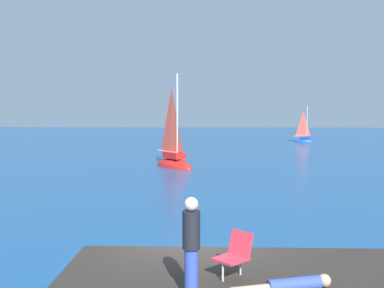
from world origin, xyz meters
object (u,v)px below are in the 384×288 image
Objects in this scene: person_standing at (191,245)px; beach_chair at (235,252)px; sailboat_far at (305,140)px; person_sunbather at (287,286)px; sailboat_near at (174,162)px.

beach_chair is (0.75, 0.95, -0.42)m from person_standing.
sailboat_far is 46.52m from person_sunbather.
person_sunbather is 1.11m from beach_chair.
person_sunbather is at bearing -30.93° from person_standing.
sailboat_far reaches higher than beach_chair.
sailboat_far is 2.61× the size of person_sunbather.
person_standing is 2.03× the size of beach_chair.
sailboat_near is at bearing -112.68° from sailboat_far.
sailboat_near reaches higher than sailboat_far.
sailboat_far is 2.77× the size of person_standing.
person_standing is (-1.55, -0.26, 0.75)m from person_sunbather.
sailboat_near is 26.02m from sailboat_far.
beach_chair is at bearing -57.57° from person_sunbather.
person_standing reaches higher than person_sunbather.
sailboat_near is 22.54m from beach_chair.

